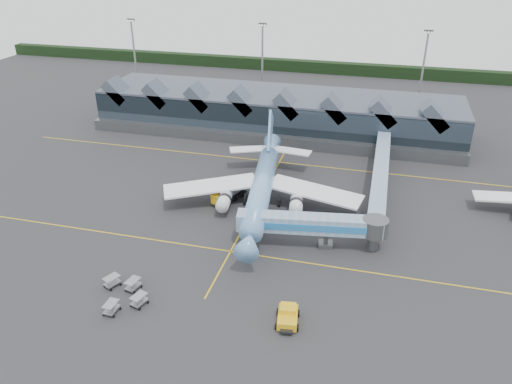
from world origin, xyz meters
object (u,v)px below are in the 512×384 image
(pushback_tug, at_px, (288,316))
(main_airliner, at_px, (262,185))
(jet_bridge, at_px, (321,225))
(fuel_truck, at_px, (230,192))

(pushback_tug, bearing_deg, main_airliner, 102.16)
(jet_bridge, relative_size, pushback_tug, 4.81)
(jet_bridge, height_order, pushback_tug, jet_bridge)
(fuel_truck, relative_size, pushback_tug, 1.70)
(fuel_truck, distance_m, pushback_tug, 34.62)
(main_airliner, xyz_separation_m, pushback_tug, (10.91, -29.73, -3.11))
(jet_bridge, xyz_separation_m, pushback_tug, (-1.40, -18.58, -3.04))
(jet_bridge, height_order, fuel_truck, jet_bridge)
(jet_bridge, relative_size, fuel_truck, 2.84)
(main_airliner, relative_size, pushback_tug, 8.68)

